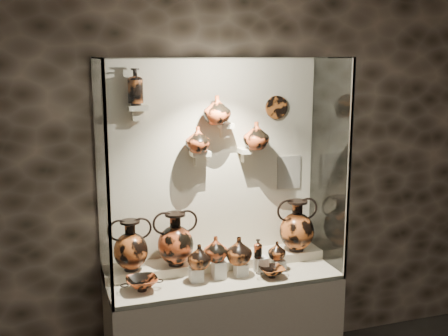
% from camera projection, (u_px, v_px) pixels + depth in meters
% --- Properties ---
extents(wall_back, '(5.00, 0.02, 3.20)m').
position_uv_depth(wall_back, '(210.00, 164.00, 4.26)').
color(wall_back, black).
rests_on(wall_back, ground).
extents(plinth, '(1.70, 0.60, 0.80)m').
position_uv_depth(plinth, '(223.00, 328.00, 4.21)').
color(plinth, beige).
rests_on(plinth, floor).
extents(front_tier, '(1.68, 0.58, 0.03)m').
position_uv_depth(front_tier, '(223.00, 276.00, 4.12)').
color(front_tier, '#C3B297').
rests_on(front_tier, plinth).
extents(rear_tier, '(1.70, 0.25, 0.10)m').
position_uv_depth(rear_tier, '(216.00, 264.00, 4.28)').
color(rear_tier, '#C3B297').
rests_on(rear_tier, plinth).
extents(back_panel, '(1.70, 0.03, 1.60)m').
position_uv_depth(back_panel, '(210.00, 164.00, 4.26)').
color(back_panel, beige).
rests_on(back_panel, plinth).
extents(glass_front, '(1.70, 0.01, 1.60)m').
position_uv_depth(glass_front, '(237.00, 181.00, 3.69)').
color(glass_front, white).
rests_on(glass_front, plinth).
extents(glass_left, '(0.01, 0.60, 1.60)m').
position_uv_depth(glass_left, '(102.00, 181.00, 3.70)').
color(glass_left, white).
rests_on(glass_left, plinth).
extents(glass_right, '(0.01, 0.60, 1.60)m').
position_uv_depth(glass_right, '(329.00, 165.00, 4.23)').
color(glass_right, white).
rests_on(glass_right, plinth).
extents(glass_top, '(1.70, 0.60, 0.01)m').
position_uv_depth(glass_top, '(223.00, 58.00, 3.80)').
color(glass_top, white).
rests_on(glass_top, back_panel).
extents(frame_post_left, '(0.02, 0.02, 1.60)m').
position_uv_depth(frame_post_left, '(108.00, 191.00, 3.43)').
color(frame_post_left, gray).
rests_on(frame_post_left, plinth).
extents(frame_post_right, '(0.02, 0.02, 1.60)m').
position_uv_depth(frame_post_right, '(349.00, 172.00, 3.96)').
color(frame_post_right, gray).
rests_on(frame_post_right, plinth).
extents(pedestal_a, '(0.09, 0.09, 0.10)m').
position_uv_depth(pedestal_a, '(196.00, 274.00, 3.99)').
color(pedestal_a, silver).
rests_on(pedestal_a, front_tier).
extents(pedestal_b, '(0.09, 0.09, 0.13)m').
position_uv_depth(pedestal_b, '(219.00, 269.00, 4.04)').
color(pedestal_b, silver).
rests_on(pedestal_b, front_tier).
extents(pedestal_c, '(0.09, 0.09, 0.09)m').
position_uv_depth(pedestal_c, '(241.00, 269.00, 4.10)').
color(pedestal_c, silver).
rests_on(pedestal_c, front_tier).
extents(pedestal_d, '(0.09, 0.09, 0.12)m').
position_uv_depth(pedestal_d, '(261.00, 265.00, 4.15)').
color(pedestal_d, silver).
rests_on(pedestal_d, front_tier).
extents(pedestal_e, '(0.09, 0.09, 0.08)m').
position_uv_depth(pedestal_e, '(278.00, 265.00, 4.20)').
color(pedestal_e, silver).
rests_on(pedestal_e, front_tier).
extents(bracket_ul, '(0.14, 0.12, 0.04)m').
position_uv_depth(bracket_ul, '(138.00, 108.00, 3.92)').
color(bracket_ul, beige).
rests_on(bracket_ul, back_panel).
extents(bracket_ca, '(0.14, 0.12, 0.04)m').
position_uv_depth(bracket_ca, '(200.00, 153.00, 4.14)').
color(bracket_ca, beige).
rests_on(bracket_ca, back_panel).
extents(bracket_cb, '(0.10, 0.12, 0.04)m').
position_uv_depth(bracket_cb, '(226.00, 125.00, 4.16)').
color(bracket_cb, beige).
rests_on(bracket_cb, back_panel).
extents(bracket_cc, '(0.14, 0.12, 0.04)m').
position_uv_depth(bracket_cc, '(248.00, 151.00, 4.25)').
color(bracket_cc, beige).
rests_on(bracket_cc, back_panel).
extents(amphora_left, '(0.39, 0.39, 0.37)m').
position_uv_depth(amphora_left, '(131.00, 245.00, 3.99)').
color(amphora_left, '#A34D1F').
rests_on(amphora_left, rear_tier).
extents(amphora_mid, '(0.38, 0.38, 0.40)m').
position_uv_depth(amphora_mid, '(175.00, 239.00, 4.09)').
color(amphora_mid, '#C04B21').
rests_on(amphora_mid, rear_tier).
extents(amphora_right, '(0.35, 0.35, 0.41)m').
position_uv_depth(amphora_right, '(297.00, 225.00, 4.38)').
color(amphora_right, '#A34D1F').
rests_on(amphora_right, rear_tier).
extents(jug_a, '(0.19, 0.19, 0.18)m').
position_uv_depth(jug_a, '(199.00, 256.00, 3.96)').
color(jug_a, '#A34D1F').
rests_on(jug_a, pedestal_a).
extents(jug_b, '(0.22, 0.22, 0.18)m').
position_uv_depth(jug_b, '(216.00, 249.00, 4.02)').
color(jug_b, '#C04B21').
rests_on(jug_b, pedestal_b).
extents(jug_c, '(0.22, 0.22, 0.20)m').
position_uv_depth(jug_c, '(239.00, 250.00, 4.07)').
color(jug_c, '#A34D1F').
rests_on(jug_c, pedestal_c).
extents(jug_e, '(0.17, 0.17, 0.14)m').
position_uv_depth(jug_e, '(277.00, 251.00, 4.19)').
color(jug_e, '#A34D1F').
rests_on(jug_e, pedestal_e).
extents(lekythos_small, '(0.09, 0.09, 0.16)m').
position_uv_depth(lekythos_small, '(258.00, 248.00, 4.10)').
color(lekythos_small, '#C04B21').
rests_on(lekythos_small, pedestal_d).
extents(kylix_left, '(0.29, 0.25, 0.11)m').
position_uv_depth(kylix_left, '(142.00, 283.00, 3.83)').
color(kylix_left, '#C04B21').
rests_on(kylix_left, front_tier).
extents(kylix_right, '(0.24, 0.20, 0.09)m').
position_uv_depth(kylix_right, '(272.00, 271.00, 4.06)').
color(kylix_right, '#A34D1F').
rests_on(kylix_right, front_tier).
extents(lekythos_tall, '(0.13, 0.13, 0.29)m').
position_uv_depth(lekythos_tall, '(135.00, 84.00, 3.88)').
color(lekythos_tall, '#A34D1F').
rests_on(lekythos_tall, bracket_ul).
extents(ovoid_vase_a, '(0.18, 0.18, 0.19)m').
position_uv_depth(ovoid_vase_a, '(198.00, 139.00, 4.07)').
color(ovoid_vase_a, '#C04B21').
rests_on(ovoid_vase_a, bracket_ca).
extents(ovoid_vase_b, '(0.23, 0.23, 0.21)m').
position_uv_depth(ovoid_vase_b, '(217.00, 110.00, 4.06)').
color(ovoid_vase_b, '#C04B21').
rests_on(ovoid_vase_b, bracket_cb).
extents(ovoid_vase_c, '(0.22, 0.22, 0.21)m').
position_uv_depth(ovoid_vase_c, '(256.00, 135.00, 4.20)').
color(ovoid_vase_c, '#C04B21').
rests_on(ovoid_vase_c, bracket_cc).
extents(wall_plate, '(0.18, 0.02, 0.18)m').
position_uv_depth(wall_plate, '(276.00, 107.00, 4.31)').
color(wall_plate, '#A55420').
rests_on(wall_plate, back_panel).
extents(info_placard, '(0.20, 0.01, 0.26)m').
position_uv_depth(info_placard, '(289.00, 172.00, 4.46)').
color(info_placard, beige).
rests_on(info_placard, back_panel).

